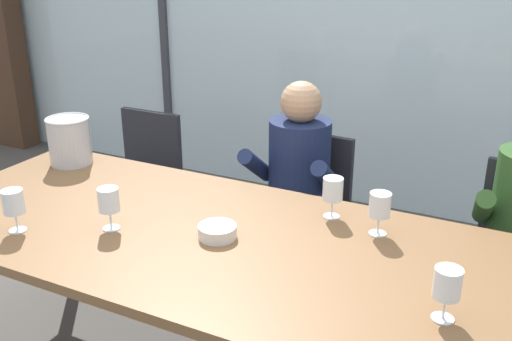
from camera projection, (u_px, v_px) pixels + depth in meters
The scene contains 15 objects.
ground at pixel (306, 282), 3.37m from camera, with size 14.00×14.00×0.00m, color #4C4742.
window_glass_panel at pixel (380, 29), 3.93m from camera, with size 7.83×0.03×2.60m, color silver.
window_mullion_left at pixel (164, 16), 4.64m from camera, with size 0.06×0.06×2.60m, color #38383D.
hillside_vineyard at pixel (462, 19), 7.48m from camera, with size 13.83×2.40×1.87m, color #386633.
dining_table at pixel (216, 250), 2.27m from camera, with size 2.63×1.07×0.78m.
chair_near_curtain at pixel (143, 173), 3.56m from camera, with size 0.44×0.44×0.89m.
chair_left_of_center at pixel (307, 203), 3.15m from camera, with size 0.47×0.47×0.89m.
person_navy_polo at pixel (294, 183), 2.96m from camera, with size 0.47×0.62×1.21m.
ice_bucket_primary at pixel (69, 140), 2.95m from camera, with size 0.22×0.22×0.24m.
tasting_bowl at pixel (217, 231), 2.23m from camera, with size 0.15×0.15×0.05m, color silver.
wine_glass_by_left_taster at pixel (109, 201), 2.26m from camera, with size 0.08×0.08×0.17m.
wine_glass_near_bucket at pixel (380, 207), 2.22m from camera, with size 0.08×0.08×0.17m.
wine_glass_center_pour at pixel (13, 204), 2.24m from camera, with size 0.08×0.08×0.17m.
wine_glass_by_right_taster at pixel (333, 191), 2.36m from camera, with size 0.08×0.08×0.17m.
wine_glass_spare_empty at pixel (447, 286), 1.71m from camera, with size 0.08×0.08×0.17m.
Camera 1 is at (1.03, -1.72, 1.84)m, focal length 40.53 mm.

